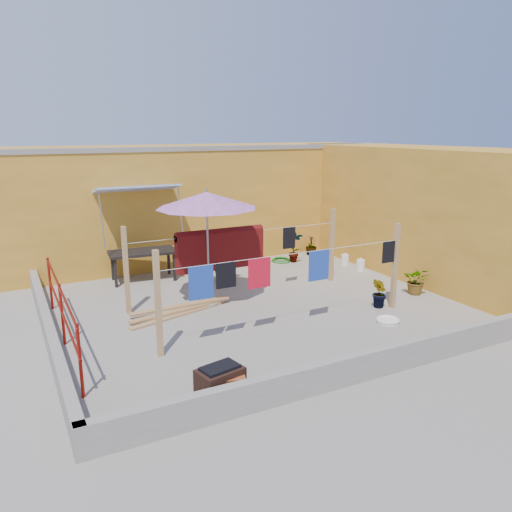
# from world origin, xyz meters

# --- Properties ---
(ground) EXTENTS (80.00, 80.00, 0.00)m
(ground) POSITION_xyz_m (0.00, 0.00, 0.00)
(ground) COLOR #9E998E
(ground) RESTS_ON ground
(wall_back) EXTENTS (11.00, 3.27, 3.21)m
(wall_back) POSITION_xyz_m (0.50, 4.69, 1.61)
(wall_back) COLOR gold
(wall_back) RESTS_ON ground
(wall_right) EXTENTS (2.40, 9.00, 3.20)m
(wall_right) POSITION_xyz_m (5.20, 0.00, 1.60)
(wall_right) COLOR gold
(wall_right) RESTS_ON ground
(parapet_front) EXTENTS (8.30, 0.16, 0.44)m
(parapet_front) POSITION_xyz_m (0.00, -3.58, 0.22)
(parapet_front) COLOR gray
(parapet_front) RESTS_ON ground
(parapet_left) EXTENTS (0.16, 7.30, 0.44)m
(parapet_left) POSITION_xyz_m (-4.08, 0.00, 0.22)
(parapet_left) COLOR gray
(parapet_left) RESTS_ON ground
(red_railing) EXTENTS (0.05, 4.20, 1.10)m
(red_railing) POSITION_xyz_m (-3.85, -0.20, 0.72)
(red_railing) COLOR maroon
(red_railing) RESTS_ON ground
(clothesline_rig) EXTENTS (5.09, 2.35, 1.80)m
(clothesline_rig) POSITION_xyz_m (-0.38, 0.55, 1.07)
(clothesline_rig) COLOR tan
(clothesline_rig) RESTS_ON ground
(patio_umbrella) EXTENTS (2.32, 2.32, 2.49)m
(patio_umbrella) POSITION_xyz_m (-0.86, 0.51, 2.23)
(patio_umbrella) COLOR gray
(patio_umbrella) RESTS_ON ground
(outdoor_table) EXTENTS (1.67, 0.94, 0.75)m
(outdoor_table) POSITION_xyz_m (-1.62, 2.92, 0.68)
(outdoor_table) COLOR black
(outdoor_table) RESTS_ON ground
(brick_stack) EXTENTS (0.68, 0.58, 0.50)m
(brick_stack) POSITION_xyz_m (-2.15, -3.20, 0.22)
(brick_stack) COLOR #A64F26
(brick_stack) RESTS_ON ground
(lumber_pile) EXTENTS (2.28, 0.76, 0.14)m
(lumber_pile) POSITION_xyz_m (-1.59, 0.31, 0.07)
(lumber_pile) COLOR tan
(lumber_pile) RESTS_ON ground
(brazier) EXTENTS (0.68, 0.52, 0.55)m
(brazier) POSITION_xyz_m (-2.20, -3.20, 0.27)
(brazier) COLOR black
(brazier) RESTS_ON ground
(white_basin) EXTENTS (0.45, 0.45, 0.08)m
(white_basin) POSITION_xyz_m (1.85, -2.00, 0.04)
(white_basin) COLOR white
(white_basin) RESTS_ON ground
(water_jug_a) EXTENTS (0.21, 0.21, 0.33)m
(water_jug_a) POSITION_xyz_m (3.70, 1.81, 0.15)
(water_jug_a) COLOR white
(water_jug_a) RESTS_ON ground
(water_jug_b) EXTENTS (0.22, 0.22, 0.35)m
(water_jug_b) POSITION_xyz_m (3.70, 1.14, 0.15)
(water_jug_b) COLOR white
(water_jug_b) RESTS_ON ground
(green_hose) EXTENTS (0.56, 0.56, 0.08)m
(green_hose) POSITION_xyz_m (2.32, 2.94, 0.04)
(green_hose) COLOR #1D761A
(green_hose) RESTS_ON ground
(plant_back_a) EXTENTS (0.77, 0.70, 0.74)m
(plant_back_a) POSITION_xyz_m (0.15, 2.04, 0.37)
(plant_back_a) COLOR #25611B
(plant_back_a) RESTS_ON ground
(plant_back_b) EXTENTS (0.41, 0.41, 0.59)m
(plant_back_b) POSITION_xyz_m (3.51, 3.20, 0.30)
(plant_back_b) COLOR #25611B
(plant_back_b) RESTS_ON ground
(plant_right_a) EXTENTS (0.57, 0.50, 0.90)m
(plant_right_a) POSITION_xyz_m (2.62, 2.73, 0.45)
(plant_right_a) COLOR #25611B
(plant_right_a) RESTS_ON ground
(plant_right_b) EXTENTS (0.40, 0.44, 0.65)m
(plant_right_b) POSITION_xyz_m (2.24, -1.29, 0.33)
(plant_right_b) COLOR #25611B
(plant_right_b) RESTS_ON ground
(plant_right_c) EXTENTS (0.74, 0.76, 0.64)m
(plant_right_c) POSITION_xyz_m (3.60, -0.96, 0.32)
(plant_right_c) COLOR #25611B
(plant_right_c) RESTS_ON ground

